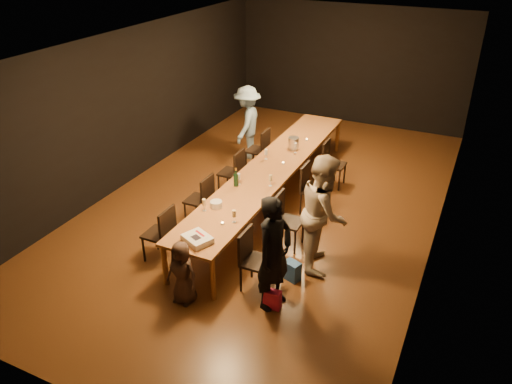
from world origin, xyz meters
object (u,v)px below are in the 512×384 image
at_px(chair_left_1, 199,199).
at_px(chair_left_2, 231,172).
at_px(table, 271,169).
at_px(chair_right_3, 334,164).
at_px(chair_left_0, 158,233).
at_px(champagne_bottle, 236,177).
at_px(woman_birthday, 274,254).
at_px(plate_stack, 216,204).
at_px(chair_right_2, 314,190).
at_px(man_blue, 247,123).
at_px(chair_left_3, 257,150).
at_px(ice_bucket, 294,143).
at_px(woman_tan, 324,212).
at_px(birthday_cake, 197,239).
at_px(chair_right_0, 258,261).
at_px(chair_right_1, 289,221).
at_px(child, 182,273).

relative_size(chair_left_1, chair_left_2, 1.00).
xyz_separation_m(table, chair_right_3, (0.85, 1.20, -0.24)).
xyz_separation_m(chair_left_0, champagne_bottle, (0.61, 1.45, 0.45)).
xyz_separation_m(woman_birthday, plate_stack, (-1.37, 0.87, -0.03)).
distance_m(table, chair_right_2, 0.88).
relative_size(chair_left_1, woman_birthday, 0.56).
xyz_separation_m(chair_left_0, man_blue, (-0.49, 4.11, 0.36)).
height_order(chair_left_3, plate_stack, chair_left_3).
distance_m(chair_right_2, chair_left_0, 2.94).
height_order(table, chair_left_1, chair_left_1).
bearing_deg(champagne_bottle, ice_bucket, 81.25).
distance_m(woman_tan, plate_stack, 1.70).
relative_size(chair_left_0, ice_bucket, 3.88).
height_order(chair_left_0, chair_left_1, same).
distance_m(woman_birthday, birthday_cake, 1.14).
height_order(chair_right_2, woman_birthday, woman_birthday).
bearing_deg(man_blue, plate_stack, 9.53).
height_order(chair_right_2, chair_left_0, same).
relative_size(chair_right_0, birthday_cake, 1.92).
bearing_deg(chair_right_0, chair_right_2, 180.00).
bearing_deg(woman_birthday, chair_left_3, 44.03).
relative_size(table, chair_left_2, 6.45).
xyz_separation_m(birthday_cake, plate_stack, (-0.23, 0.96, 0.01)).
distance_m(chair_right_3, champagne_bottle, 2.46).
height_order(chair_right_3, birthday_cake, chair_right_3).
bearing_deg(chair_left_0, woman_birthday, -95.95).
height_order(chair_right_1, chair_left_0, same).
bearing_deg(chair_right_2, chair_left_3, -125.22).
bearing_deg(plate_stack, woman_tan, 10.52).
distance_m(chair_right_3, chair_left_2, 2.08).
bearing_deg(champagne_bottle, plate_stack, -86.01).
bearing_deg(chair_left_3, chair_right_1, -144.69).
xyz_separation_m(chair_right_3, man_blue, (-2.19, 0.51, 0.36)).
bearing_deg(table, man_blue, 128.02).
xyz_separation_m(chair_left_1, ice_bucket, (0.91, 2.16, 0.40)).
bearing_deg(man_blue, child, 6.96).
distance_m(chair_left_0, chair_left_3, 3.60).
xyz_separation_m(man_blue, child, (1.37, -4.81, -0.34)).
bearing_deg(chair_right_3, birthday_cake, -11.57).
height_order(chair_right_0, chair_right_1, same).
bearing_deg(birthday_cake, plate_stack, 127.98).
relative_size(child, ice_bucket, 4.02).
height_order(chair_left_0, woman_tan, woman_tan).
xyz_separation_m(chair_left_3, plate_stack, (0.67, -2.94, 0.34)).
height_order(table, chair_right_0, chair_right_0).
height_order(chair_left_1, man_blue, man_blue).
bearing_deg(ice_bucket, chair_right_1, -69.84).
relative_size(chair_left_0, man_blue, 0.57).
bearing_deg(champagne_bottle, chair_left_1, -158.20).
bearing_deg(chair_right_2, woman_birthday, 7.48).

